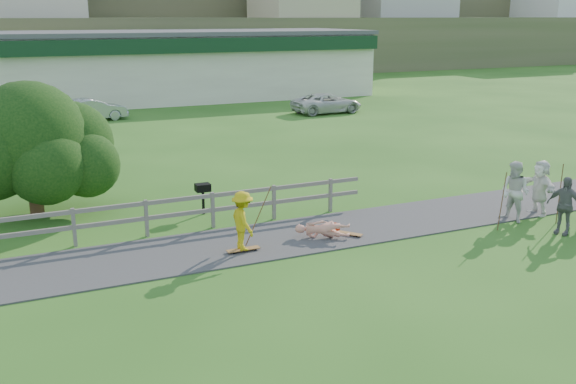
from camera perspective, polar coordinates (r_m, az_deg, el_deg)
name	(u,v)px	position (r m, az deg, el deg)	size (l,w,h in m)	color
ground	(322,253)	(17.41, 3.04, -5.44)	(260.00, 260.00, 0.00)	#275919
path	(298,236)	(18.66, 0.93, -3.90)	(34.00, 3.00, 0.04)	#3C3C3F
fence	(124,215)	(18.78, -14.34, -2.02)	(15.05, 0.10, 1.10)	#605C54
strip_mall	(159,65)	(50.82, -11.36, 11.02)	(32.50, 10.75, 5.10)	beige
skater_rider	(243,224)	(17.18, -4.04, -2.89)	(1.04, 0.60, 1.61)	gold
skater_fallen	(322,230)	(18.38, 3.07, -3.36)	(1.55, 0.37, 0.57)	tan
spectator_a	(515,192)	(20.90, 19.53, -0.01)	(0.93, 0.72, 1.91)	silver
spectator_b	(564,206)	(20.28, 23.36, -1.11)	(1.01, 0.42, 1.73)	slate
spectator_d	(540,188)	(21.96, 21.47, 0.37)	(1.66, 0.53, 1.79)	white
car_silver	(92,110)	(41.02, -17.04, 7.00)	(1.44, 4.12, 1.36)	#9B9FA2
car_white	(327,103)	(42.57, 3.48, 7.89)	(2.17, 4.70, 1.31)	silver
tree	(33,168)	(21.83, -21.75, 2.01)	(5.76, 5.76, 3.09)	black
bbq	(203,199)	(20.77, -7.55, -0.62)	(0.46, 0.35, 1.01)	black
longboard_rider	(243,251)	(17.43, -3.99, -5.25)	(0.92, 0.22, 0.10)	olive
longboard_fallen	(348,235)	(18.73, 5.38, -3.80)	(0.84, 0.21, 0.09)	olive
helmet	(335,228)	(18.98, 4.19, -3.17)	(0.31, 0.31, 0.31)	#A71C04
pole_rider	(258,214)	(17.71, -2.68, -1.93)	(0.03, 0.03, 1.83)	brown
pole_spec_left	(502,201)	(19.97, 18.49, -0.80)	(0.03, 0.03, 1.78)	brown
pole_spec_right	(560,194)	(21.22, 23.00, -0.17)	(0.03, 0.03, 1.88)	brown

